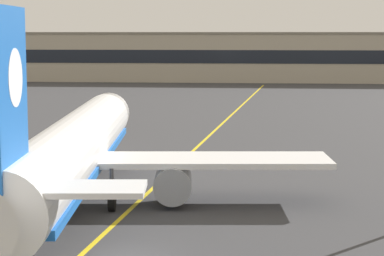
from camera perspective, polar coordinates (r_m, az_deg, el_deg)
The scene contains 4 objects.
taxiway_centreline at distance 65.33m, azimuth -0.36°, elevation -2.13°, with size 0.30×180.00×0.01m, color yellow.
airliner_foreground at distance 47.21m, azimuth -8.99°, elevation -1.69°, with size 32.31×41.52×11.65m.
safety_cone_by_nose_gear at distance 63.71m, azimuth -4.01°, elevation -2.16°, with size 0.44×0.44×0.55m.
terminal_building at distance 165.90m, azimuth 6.52°, elevation 5.34°, with size 169.82×12.40×10.69m.
Camera 1 is at (6.47, -34.14, 10.59)m, focal length 70.88 mm.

